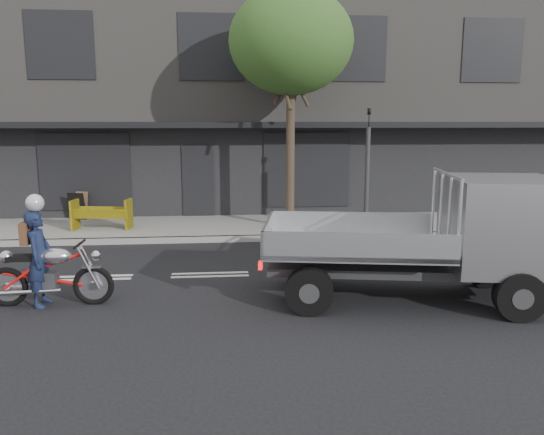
{
  "coord_description": "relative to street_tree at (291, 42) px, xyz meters",
  "views": [
    {
      "loc": [
        0.32,
        -10.72,
        3.16
      ],
      "look_at": [
        1.34,
        0.5,
        1.11
      ],
      "focal_mm": 35.0,
      "sensor_mm": 36.0,
      "label": 1
    }
  ],
  "objects": [
    {
      "name": "rider",
      "position": [
        -5.06,
        -5.78,
        -4.44
      ],
      "size": [
        0.41,
        0.62,
        1.67
      ],
      "primitive_type": "imported",
      "rotation": [
        0.0,
        0.0,
        1.55
      ],
      "color": "#161F3E",
      "rests_on": "ground"
    },
    {
      "name": "motorcycle",
      "position": [
        -4.91,
        -5.78,
        -4.7
      ],
      "size": [
        2.17,
        0.63,
        1.12
      ],
      "rotation": [
        0.0,
        0.0,
        -0.02
      ],
      "color": "black",
      "rests_on": "ground"
    },
    {
      "name": "sidewalk",
      "position": [
        -2.2,
        0.5,
        -5.2
      ],
      "size": [
        32.0,
        3.2,
        0.15
      ],
      "primitive_type": "cube",
      "color": "gray",
      "rests_on": "ground"
    },
    {
      "name": "building_main",
      "position": [
        -2.2,
        7.1,
        -1.28
      ],
      "size": [
        26.0,
        10.0,
        8.0
      ],
      "primitive_type": "cube",
      "color": "slate",
      "rests_on": "ground"
    },
    {
      "name": "construction_barrier",
      "position": [
        -5.32,
        -0.1,
        -4.68
      ],
      "size": [
        1.67,
        0.89,
        0.89
      ],
      "primitive_type": null,
      "rotation": [
        0.0,
        0.0,
        -0.17
      ],
      "color": "yellow",
      "rests_on": "sidewalk"
    },
    {
      "name": "traffic_light_pole",
      "position": [
        2.0,
        -0.85,
        -3.63
      ],
      "size": [
        0.12,
        0.12,
        3.5
      ],
      "color": "#2D2D30",
      "rests_on": "ground"
    },
    {
      "name": "flatbed_ute",
      "position": [
        2.45,
        -6.24,
        -3.96
      ],
      "size": [
        5.25,
        2.82,
        2.31
      ],
      "rotation": [
        0.0,
        0.0,
        -0.17
      ],
      "color": "black",
      "rests_on": "ground"
    },
    {
      "name": "ground",
      "position": [
        -2.2,
        -4.2,
        -5.28
      ],
      "size": [
        80.0,
        80.0,
        0.0
      ],
      "primitive_type": "plane",
      "color": "black",
      "rests_on": "ground"
    },
    {
      "name": "sandwich_board",
      "position": [
        -6.41,
        1.69,
        -4.7
      ],
      "size": [
        0.62,
        0.5,
        0.85
      ],
      "primitive_type": null,
      "rotation": [
        0.0,
        0.0,
        -0.3
      ],
      "color": "black",
      "rests_on": "sidewalk"
    },
    {
      "name": "kerb",
      "position": [
        -2.2,
        -1.1,
        -5.2
      ],
      "size": [
        32.0,
        0.2,
        0.15
      ],
      "primitive_type": "cube",
      "color": "gray",
      "rests_on": "ground"
    },
    {
      "name": "street_tree",
      "position": [
        0.0,
        0.0,
        0.0
      ],
      "size": [
        3.4,
        3.4,
        6.74
      ],
      "color": "#382B21",
      "rests_on": "ground"
    }
  ]
}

